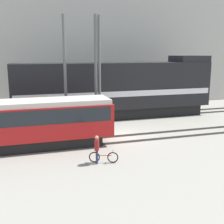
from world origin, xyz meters
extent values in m
plane|color=#9E998C|center=(0.00, 0.00, 0.00)|extent=(120.00, 120.00, 0.00)
cube|color=#47423D|center=(0.00, -1.85, 0.07)|extent=(60.00, 0.07, 0.14)
cube|color=#47423D|center=(0.00, -0.42, 0.07)|extent=(60.00, 0.07, 0.14)
cube|color=#47423D|center=(0.00, 4.80, 0.07)|extent=(60.00, 0.07, 0.14)
cube|color=#47423D|center=(0.00, 6.23, 0.07)|extent=(60.00, 0.07, 0.14)
cube|color=#B7B2A8|center=(0.00, 14.48, 6.40)|extent=(38.54, 6.00, 12.80)
cube|color=black|center=(1.66, 5.51, 0.50)|extent=(16.62, 2.55, 1.00)
cube|color=black|center=(1.66, 5.51, 3.04)|extent=(18.06, 3.00, 4.07)
cube|color=white|center=(1.66, 5.51, 2.43)|extent=(17.70, 3.04, 0.50)
cube|color=black|center=(9.19, 5.51, 5.37)|extent=(3.00, 2.85, 0.60)
cube|color=black|center=(-6.76, -1.13, 0.35)|extent=(10.38, 2.00, 0.70)
cube|color=red|center=(-6.76, -1.13, 1.73)|extent=(11.80, 2.50, 2.06)
cube|color=#1E2328|center=(-6.76, -1.13, 2.21)|extent=(11.33, 2.54, 0.90)
cube|color=beige|center=(-6.76, -1.13, 2.91)|extent=(11.56, 2.38, 0.30)
torus|color=black|center=(-1.73, -4.94, 0.31)|extent=(0.60, 0.26, 0.61)
torus|color=black|center=(-2.69, -4.60, 0.31)|extent=(0.60, 0.26, 0.61)
cylinder|color=#B21E1E|center=(-2.21, -4.77, 0.41)|extent=(0.83, 0.32, 0.04)
cylinder|color=#B21E1E|center=(-2.55, -4.65, 0.44)|extent=(0.03, 0.03, 0.28)
cylinder|color=#262626|center=(-1.73, -4.94, 0.66)|extent=(0.17, 0.42, 0.02)
cylinder|color=#232D4C|center=(-2.57, -4.71, 0.39)|extent=(0.11, 0.11, 0.77)
cylinder|color=#232D4C|center=(-2.62, -4.86, 0.39)|extent=(0.11, 0.11, 0.77)
cube|color=maroon|center=(-2.59, -4.79, 1.07)|extent=(0.33, 0.41, 0.60)
sphere|color=tan|center=(-2.59, -4.79, 1.47)|extent=(0.21, 0.21, 0.21)
cylinder|color=#595959|center=(-3.26, 2.19, 4.32)|extent=(0.22, 0.22, 8.64)
cylinder|color=#595959|center=(-0.91, 2.19, 4.36)|extent=(0.25, 0.25, 8.73)
cylinder|color=#595959|center=(-0.64, 2.19, 4.33)|extent=(0.21, 0.21, 8.67)
camera|label=1|loc=(-5.97, -18.82, 5.89)|focal=45.00mm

